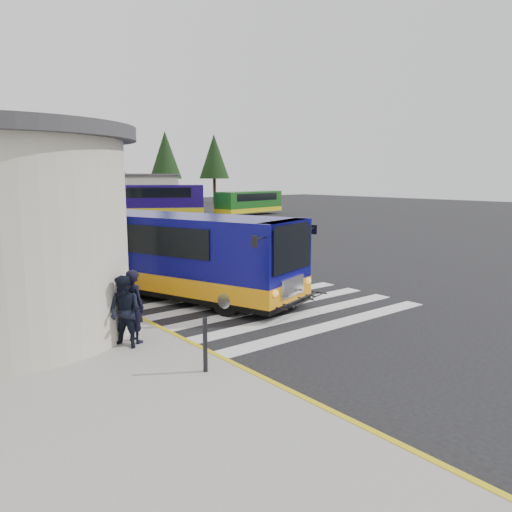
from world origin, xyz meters
TOP-DOWN VIEW (x-y plane):
  - ground at (0.00, 0.00)m, footprint 140.00×140.00m
  - curb_strip at (-4.05, 4.00)m, footprint 0.12×34.00m
  - crosswalk at (-0.50, -0.80)m, footprint 8.00×5.35m
  - depot_building at (6.00, 42.00)m, footprint 26.40×8.40m
  - tree_line at (6.29, 50.00)m, footprint 58.40×4.40m
  - transit_bus at (-1.76, 2.26)m, footprint 5.52×9.59m
  - pedestrian_a at (-4.99, -1.61)m, footprint 0.46×0.64m
  - pedestrian_b at (-5.32, -1.83)m, footprint 0.91×0.97m
  - bollard at (-4.72, -4.08)m, footprint 0.09×0.09m
  - far_bus_a at (12.00, 31.62)m, footprint 10.48×7.54m
  - far_bus_b at (21.64, 28.35)m, footprint 8.31×3.83m

SIDE VIEW (x-z plane):
  - ground at x=0.00m, z-range 0.00..0.00m
  - crosswalk at x=-0.50m, z-range 0.00..0.01m
  - curb_strip at x=-4.05m, z-range 0.00..0.16m
  - bollard at x=-4.72m, z-range 0.15..1.22m
  - pedestrian_b at x=-5.32m, z-range 0.15..1.74m
  - pedestrian_a at x=-4.99m, z-range 0.15..1.81m
  - transit_bus at x=-1.76m, z-range -0.06..2.58m
  - far_bus_b at x=21.64m, z-range 0.31..2.38m
  - far_bus_a at x=12.00m, z-range 0.40..3.07m
  - depot_building at x=6.00m, z-range 0.01..4.21m
  - tree_line at x=6.29m, z-range 1.77..11.77m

